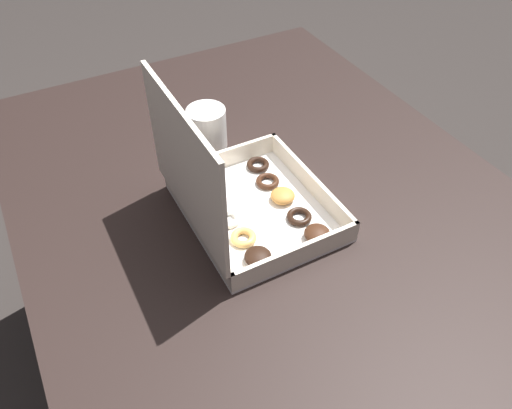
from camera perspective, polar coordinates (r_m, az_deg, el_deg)
ground_plane at (r=1.56m, az=0.75°, el=-18.31°), size 8.00×8.00×0.00m
dining_table at (r=1.05m, az=1.06°, el=-2.23°), size 1.24×0.94×0.71m
donut_box at (r=0.90m, az=-2.28°, el=0.95°), size 0.30×0.26×0.28m
coffee_mug at (r=1.10m, az=-5.62°, el=8.78°), size 0.08×0.08×0.09m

